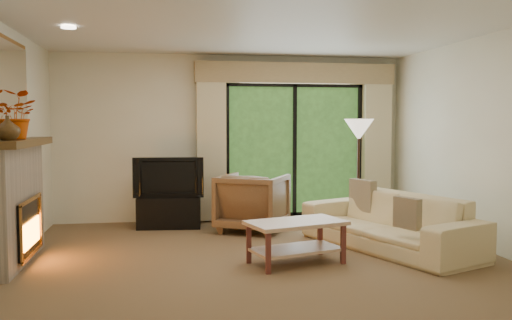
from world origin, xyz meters
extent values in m
plane|color=brown|center=(0.00, 0.00, 0.00)|extent=(5.50, 5.50, 0.00)
plane|color=silver|center=(0.00, 0.00, 2.60)|extent=(5.50, 5.50, 0.00)
plane|color=#F1E8C9|center=(0.00, 2.50, 1.30)|extent=(5.00, 0.00, 5.00)
plane|color=#F1E8C9|center=(0.00, -2.50, 1.30)|extent=(5.00, 0.00, 5.00)
plane|color=#F1E8C9|center=(-2.75, 0.00, 1.30)|extent=(0.00, 5.00, 5.00)
plane|color=#F1E8C9|center=(2.75, 0.00, 1.30)|extent=(0.00, 5.00, 5.00)
cube|color=beige|center=(-0.35, 2.34, 1.20)|extent=(0.45, 0.18, 2.35)
cube|color=beige|center=(2.35, 2.34, 1.20)|extent=(0.45, 0.18, 2.35)
cube|color=tan|center=(1.00, 2.36, 2.32)|extent=(3.20, 0.24, 0.32)
cube|color=black|center=(-1.01, 1.95, 0.23)|extent=(0.95, 0.49, 0.46)
imported|color=black|center=(-1.01, 1.95, 0.75)|extent=(1.02, 0.22, 0.59)
imported|color=brown|center=(0.16, 1.50, 0.41)|extent=(1.21, 1.22, 0.82)
imported|color=beige|center=(1.61, 0.12, 0.34)|extent=(1.70, 2.50, 0.68)
cube|color=#4F3829|center=(1.53, -0.55, 0.56)|extent=(0.21, 0.35, 0.34)
cube|color=#4F3829|center=(1.53, 0.79, 0.58)|extent=(0.26, 0.43, 0.42)
imported|color=#4A3216|center=(-2.61, -0.32, 1.49)|extent=(0.27, 0.27, 0.25)
imported|color=#C64709|center=(-2.61, 0.05, 1.63)|extent=(0.53, 0.48, 0.51)
camera|label=1|loc=(-1.10, -6.04, 1.55)|focal=38.00mm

